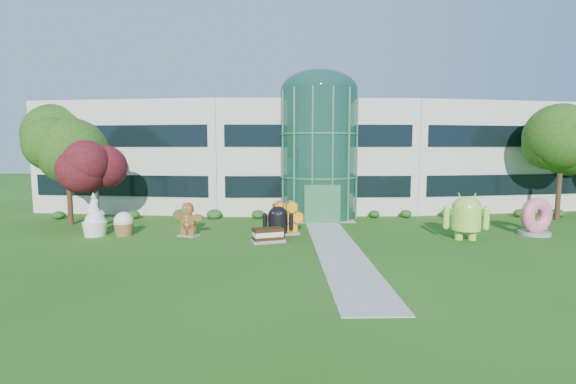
{
  "coord_description": "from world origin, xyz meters",
  "views": [
    {
      "loc": [
        -3.22,
        -20.76,
        5.41
      ],
      "look_at": [
        -2.55,
        6.0,
        2.6
      ],
      "focal_mm": 26.0,
      "sensor_mm": 36.0,
      "label": 1
    }
  ],
  "objects_px": {
    "android_green": "(466,214)",
    "gingerbread": "(188,219)",
    "donut": "(535,216)",
    "android_black": "(278,219)"
  },
  "relations": [
    {
      "from": "android_green",
      "to": "gingerbread",
      "type": "xyz_separation_m",
      "value": [
        -16.66,
        1.46,
        -0.47
      ]
    },
    {
      "from": "donut",
      "to": "gingerbread",
      "type": "relative_size",
      "value": 1.04
    },
    {
      "from": "android_green",
      "to": "gingerbread",
      "type": "height_order",
      "value": "android_green"
    },
    {
      "from": "android_black",
      "to": "donut",
      "type": "xyz_separation_m",
      "value": [
        16.1,
        0.15,
        0.1
      ]
    },
    {
      "from": "android_green",
      "to": "donut",
      "type": "height_order",
      "value": "android_green"
    },
    {
      "from": "donut",
      "to": "gingerbread",
      "type": "distance_m",
      "value": 21.65
    },
    {
      "from": "android_black",
      "to": "gingerbread",
      "type": "distance_m",
      "value": 5.55
    },
    {
      "from": "android_green",
      "to": "gingerbread",
      "type": "distance_m",
      "value": 16.73
    },
    {
      "from": "donut",
      "to": "android_black",
      "type": "bearing_deg",
      "value": 162.73
    },
    {
      "from": "gingerbread",
      "to": "donut",
      "type": "bearing_deg",
      "value": 22.98
    }
  ]
}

